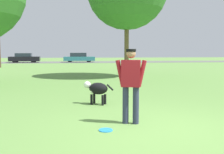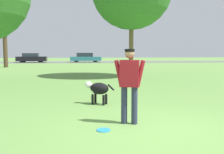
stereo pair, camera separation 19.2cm
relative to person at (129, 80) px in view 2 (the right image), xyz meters
The scene contains 8 objects.
ground_plane 1.12m from the person, 48.02° to the right, with size 120.00×120.00×0.00m, color #608C42.
far_road_strip 32.50m from the person, 89.27° to the left, with size 120.00×6.00×0.01m.
person is the anchor object (origin of this frame).
dog 2.26m from the person, 104.12° to the left, with size 0.87×0.60×0.66m.
frisbee 1.17m from the person, 143.78° to the right, with size 0.27×0.27×0.02m.
tree_far_left 22.95m from the person, 111.74° to the left, with size 2.92×2.92×6.74m.
parked_car_black 33.18m from the person, 103.98° to the left, with size 4.11×1.90×1.30m.
parked_car_teal 32.33m from the person, 90.91° to the left, with size 4.44×1.83×1.34m.
Camera 2 is at (-1.40, -4.93, 1.53)m, focal length 42.00 mm.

